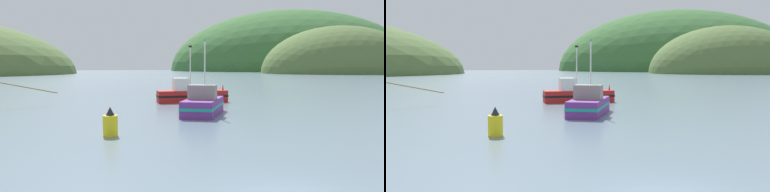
{
  "view_description": "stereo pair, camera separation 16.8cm",
  "coord_description": "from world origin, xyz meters",
  "views": [
    {
      "loc": [
        -6.12,
        -9.84,
        4.08
      ],
      "look_at": [
        3.55,
        22.43,
        1.4
      ],
      "focal_mm": 36.5,
      "sensor_mm": 36.0,
      "label": 1
    },
    {
      "loc": [
        -5.96,
        -9.89,
        4.08
      ],
      "look_at": [
        3.55,
        22.43,
        1.4
      ],
      "focal_mm": 36.5,
      "sensor_mm": 36.0,
      "label": 2
    }
  ],
  "objects": [
    {
      "name": "hill_mid_left",
      "position": [
        150.52,
        249.2,
        0.0
      ],
      "size": [
        184.45,
        147.56,
        88.27
      ],
      "primitive_type": "ellipsoid",
      "color": "#386633",
      "rests_on": "ground"
    },
    {
      "name": "hill_far_right",
      "position": [
        120.19,
        154.94,
        0.0
      ],
      "size": [
        80.91,
        64.73,
        46.7
      ],
      "primitive_type": "ellipsoid",
      "color": "#516B38",
      "rests_on": "ground"
    },
    {
      "name": "fishing_boat_red",
      "position": [
        5.96,
        30.98,
        0.85
      ],
      "size": [
        7.83,
        2.48,
        6.19
      ],
      "rotation": [
        0.0,
        0.0,
        6.22
      ],
      "color": "red",
      "rests_on": "ground"
    },
    {
      "name": "fishing_boat_purple",
      "position": [
        3.93,
        20.51,
        0.83
      ],
      "size": [
        5.41,
        7.06,
        6.25
      ],
      "rotation": [
        0.0,
        0.0,
        1.07
      ],
      "color": "#6B2D84",
      "rests_on": "ground"
    },
    {
      "name": "channel_buoy",
      "position": [
        -4.25,
        12.82,
        0.71
      ],
      "size": [
        0.85,
        0.85,
        1.69
      ],
      "color": "yellow",
      "rests_on": "ground"
    }
  ]
}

